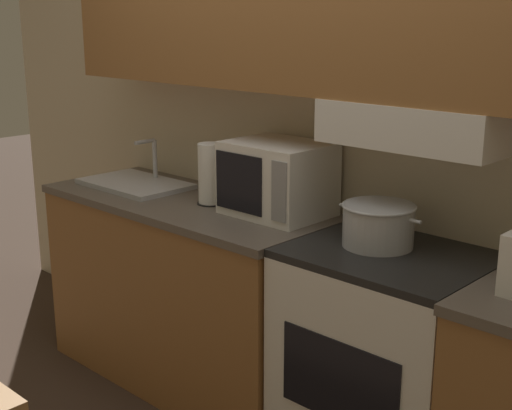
# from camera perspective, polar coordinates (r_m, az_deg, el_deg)

# --- Properties ---
(ground_plane) EXTENTS (16.00, 16.00, 0.00)m
(ground_plane) POSITION_cam_1_polar(r_m,az_deg,el_deg) (3.52, 5.80, -15.23)
(ground_plane) COLOR #3D2D23
(wall_back) EXTENTS (5.18, 0.38, 2.55)m
(wall_back) POSITION_cam_1_polar(r_m,az_deg,el_deg) (2.99, 6.02, 9.97)
(wall_back) COLOR beige
(wall_back) RESTS_ON ground_plane
(lower_counter_main) EXTENTS (1.52, 0.63, 0.93)m
(lower_counter_main) POSITION_cam_1_polar(r_m,az_deg,el_deg) (3.51, -5.42, -6.87)
(lower_counter_main) COLOR #936033
(lower_counter_main) RESTS_ON ground_plane
(stove_range) EXTENTS (0.72, 0.59, 0.93)m
(stove_range) POSITION_cam_1_polar(r_m,az_deg,el_deg) (2.85, 10.23, -12.59)
(stove_range) COLOR white
(stove_range) RESTS_ON ground_plane
(cooking_pot) EXTENTS (0.36, 0.28, 0.16)m
(cooking_pot) POSITION_cam_1_polar(r_m,az_deg,el_deg) (2.70, 9.76, -1.51)
(cooking_pot) COLOR #B7BABF
(cooking_pot) RESTS_ON stove_range
(microwave) EXTENTS (0.42, 0.35, 0.32)m
(microwave) POSITION_cam_1_polar(r_m,az_deg,el_deg) (3.07, 1.74, 2.12)
(microwave) COLOR white
(microwave) RESTS_ON lower_counter_main
(sink_basin) EXTENTS (0.55, 0.35, 0.23)m
(sink_basin) POSITION_cam_1_polar(r_m,az_deg,el_deg) (3.66, -9.65, 1.75)
(sink_basin) COLOR #B7BABF
(sink_basin) RESTS_ON lower_counter_main
(paper_towel_roll) EXTENTS (0.12, 0.12, 0.28)m
(paper_towel_roll) POSITION_cam_1_polar(r_m,az_deg,el_deg) (3.25, -3.69, 2.48)
(paper_towel_roll) COLOR black
(paper_towel_roll) RESTS_ON lower_counter_main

